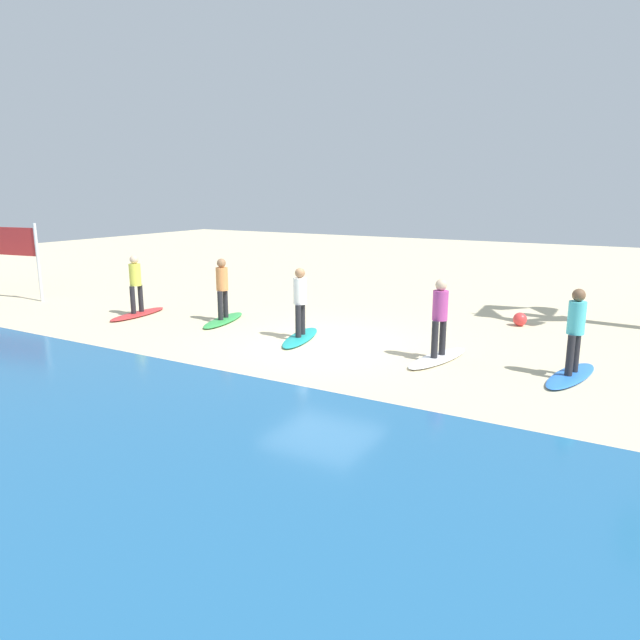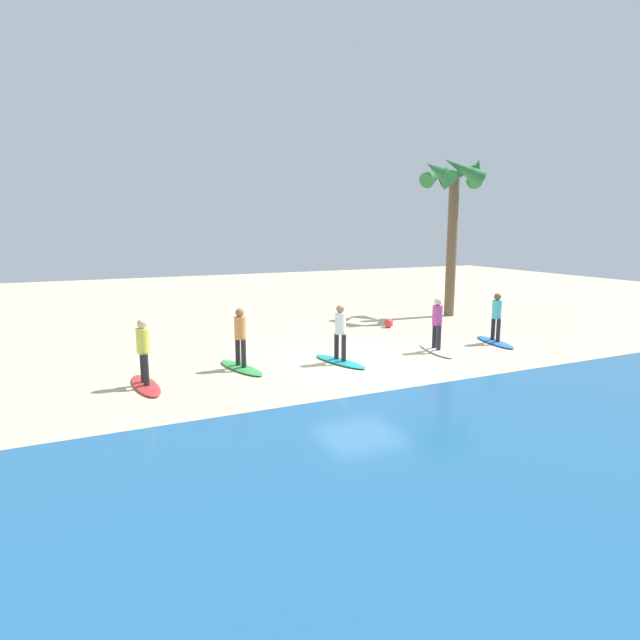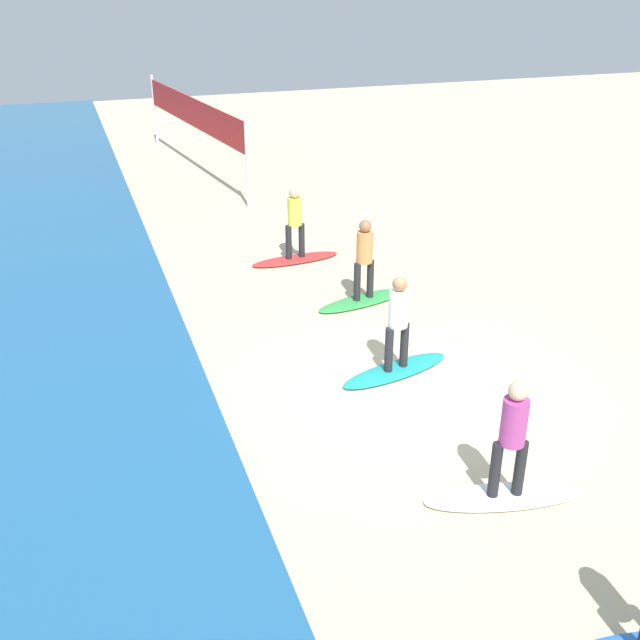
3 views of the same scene
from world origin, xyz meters
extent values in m
plane|color=beige|center=(0.00, 0.00, 0.00)|extent=(60.00, 60.00, 0.00)
ellipsoid|color=blue|center=(-5.38, -0.13, 0.04)|extent=(0.97, 2.17, 0.09)
cylinder|color=#232328|center=(-5.34, 0.02, 0.48)|extent=(0.14, 0.14, 0.78)
cylinder|color=#232328|center=(-5.41, -0.29, 0.48)|extent=(0.14, 0.14, 0.78)
cylinder|color=#4CC6D1|center=(-5.38, -0.13, 1.18)|extent=(0.32, 0.32, 0.62)
sphere|color=brown|center=(-5.38, -0.13, 1.61)|extent=(0.24, 0.24, 0.24)
ellipsoid|color=white|center=(-2.78, 0.00, 0.04)|extent=(0.98, 2.17, 0.09)
cylinder|color=#232328|center=(-2.75, 0.16, 0.48)|extent=(0.14, 0.14, 0.78)
cylinder|color=#232328|center=(-2.82, -0.15, 0.48)|extent=(0.14, 0.14, 0.78)
cylinder|color=#B74293|center=(-2.78, 0.00, 1.18)|extent=(0.32, 0.32, 0.62)
sphere|color=beige|center=(-2.78, 0.00, 1.61)|extent=(0.24, 0.24, 0.24)
ellipsoid|color=teal|center=(0.66, -0.03, 0.04)|extent=(1.05, 2.17, 0.09)
cylinder|color=#232328|center=(0.62, 0.12, 0.48)|extent=(0.14, 0.14, 0.78)
cylinder|color=#232328|center=(0.70, -0.19, 0.48)|extent=(0.14, 0.14, 0.78)
cylinder|color=white|center=(0.66, -0.03, 1.18)|extent=(0.32, 0.32, 0.62)
sphere|color=#9E704C|center=(0.66, -0.03, 1.61)|extent=(0.24, 0.24, 0.24)
ellipsoid|color=green|center=(3.49, -0.59, 0.04)|extent=(1.03, 2.17, 0.09)
cylinder|color=#232328|center=(3.46, -0.44, 0.48)|extent=(0.14, 0.14, 0.78)
cylinder|color=#232328|center=(3.53, -0.75, 0.48)|extent=(0.14, 0.14, 0.78)
cylinder|color=#E58C4C|center=(3.49, -0.59, 1.18)|extent=(0.32, 0.32, 0.62)
sphere|color=#9E704C|center=(3.49, -0.59, 1.61)|extent=(0.24, 0.24, 0.24)
ellipsoid|color=red|center=(6.14, 0.01, 0.04)|extent=(0.75, 2.14, 0.09)
cylinder|color=#232328|center=(6.12, 0.17, 0.48)|extent=(0.14, 0.14, 0.78)
cylinder|color=#232328|center=(6.15, -0.15, 0.48)|extent=(0.14, 0.14, 0.78)
cylinder|color=#E0E04C|center=(6.14, 0.01, 1.18)|extent=(0.32, 0.32, 0.62)
sphere|color=beige|center=(6.14, 0.01, 1.61)|extent=(0.24, 0.24, 0.24)
cylinder|color=brown|center=(-7.64, -5.42, 3.02)|extent=(0.44, 0.44, 6.05)
cone|color=#2D7538|center=(-6.74, -5.42, 6.30)|extent=(0.70, 1.93, 1.40)
cone|color=#2D7538|center=(-7.36, -4.57, 6.30)|extent=(2.05, 1.26, 1.40)
cone|color=#2D7538|center=(-8.37, -4.89, 6.30)|extent=(1.70, 1.97, 1.40)
cone|color=#2D7538|center=(-8.37, -5.95, 6.30)|extent=(1.70, 1.97, 1.40)
cone|color=#2D7538|center=(-7.36, -6.28, 6.30)|extent=(2.05, 1.26, 1.40)
sphere|color=#E53838|center=(-3.62, -4.14, 0.18)|extent=(0.36, 0.36, 0.36)
camera|label=1|loc=(-6.49, 11.37, 3.50)|focal=32.34mm
camera|label=2|loc=(7.53, 13.24, 3.92)|focal=29.44mm
camera|label=3|loc=(-9.24, 4.71, 6.22)|focal=42.04mm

